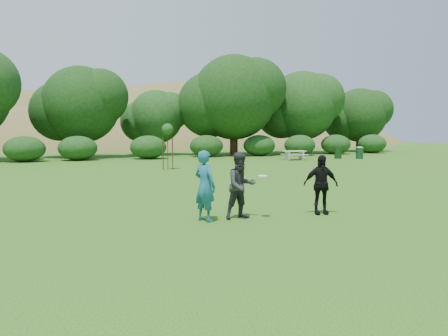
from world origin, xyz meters
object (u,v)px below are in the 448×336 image
Objects in this scene: trash_can_near at (338,153)px; trash_can_lidded at (359,152)px; player_grey at (241,186)px; player_black at (321,185)px; sapling at (168,130)px; picnic_table at (295,154)px; player_teal at (205,186)px.

trash_can_lidded is (1.50, -0.93, 0.09)m from trash_can_near.
trash_can_near is at bearing 43.71° from player_grey.
player_grey is 27.37m from trash_can_lidded.
trash_can_lidded is at bearing -31.81° from trash_can_near.
player_black is 1.92× the size of trash_can_near.
sapling is at bearing 78.60° from player_grey.
player_grey is at bearing -95.00° from sapling.
picnic_table is (12.98, 20.46, -0.40)m from player_grey.
trash_can_lidded is (16.43, 20.02, -0.32)m from player_black.
player_black is at bearing -117.08° from picnic_table.
player_teal is 1.82× the size of trash_can_lidded.
sapling is (2.39, 15.42, 1.46)m from player_teal.
player_grey is (1.04, -0.01, -0.03)m from player_teal.
player_grey is 15.56m from sapling.
picnic_table is at bearing -62.16° from player_teal.
player_grey is 2.43m from player_black.
player_grey reaches higher than player_black.
player_black reaches higher than picnic_table.
sapling is 2.71× the size of trash_can_lidded.
picnic_table is at bearing 51.21° from player_grey.
sapling is at bearing 109.29° from player_black.
player_teal is 1.04× the size of player_grey.
player_teal is at bearing -98.82° from sapling.
trash_can_near is at bearing -69.28° from player_teal.
player_teal is 1.06× the size of picnic_table.
sapling reaches higher than player_black.
sapling is at bearing -36.54° from player_teal.
player_black is 0.96× the size of picnic_table.
player_grey reaches higher than trash_can_near.
player_teal is at bearing 173.06° from player_grey.
sapling is (-16.01, -5.34, 1.97)m from trash_can_near.
player_black is 15.73m from sapling.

